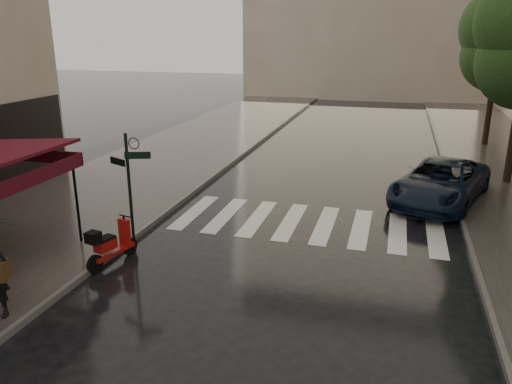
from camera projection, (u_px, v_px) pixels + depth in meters
The scene contains 9 objects.
ground at pixel (115, 311), 10.32m from camera, with size 120.00×120.00×0.00m, color black.
sidewalk_near at pixel (167, 159), 22.47m from camera, with size 6.00×60.00×0.12m, color #38332D.
curb_near at pixel (231, 163), 21.67m from camera, with size 0.12×60.00×0.16m, color #595651.
curb_far at pixel (449, 179), 19.38m from camera, with size 0.12×60.00×0.16m, color #595651.
crosswalk at pixel (308, 223), 15.05m from camera, with size 7.85×3.20×0.01m.
signpost at pixel (129, 182), 12.82m from camera, with size 1.17×0.29×3.10m.
tree_far at pixel (500, 33), 23.57m from camera, with size 3.80×3.80×8.16m.
scooter at pixel (110, 245), 12.24m from camera, with size 0.65×1.64×1.09m.
parked_car at pixel (440, 182), 16.70m from camera, with size 2.36×5.12×1.42m, color black.
Camera 1 is at (5.28, -7.95, 5.49)m, focal length 35.00 mm.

